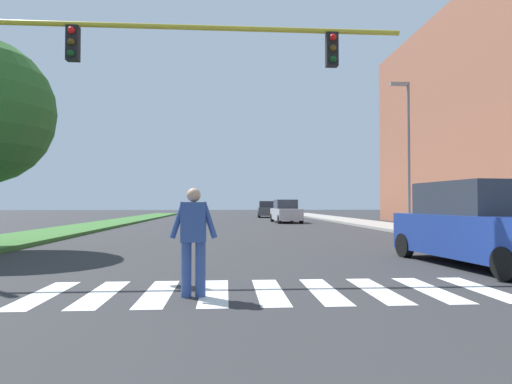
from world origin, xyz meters
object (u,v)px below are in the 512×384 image
at_px(traffic_light_gantry, 77,72).
at_px(street_lamp_right, 407,142).
at_px(suv_crossing, 478,226).
at_px(pedestrian_performer, 194,237).
at_px(sedan_midblock, 286,212).
at_px(sedan_distant, 267,210).

height_order(traffic_light_gantry, street_lamp_right, street_lamp_right).
height_order(traffic_light_gantry, suv_crossing, traffic_light_gantry).
distance_m(pedestrian_performer, sedan_midblock, 26.60).
xyz_separation_m(traffic_light_gantry, pedestrian_performer, (2.89, -3.26, -3.50)).
relative_size(street_lamp_right, sedan_midblock, 1.65).
bearing_deg(suv_crossing, pedestrian_performer, -154.99).
xyz_separation_m(pedestrian_performer, suv_crossing, (6.38, 2.98, -0.00)).
height_order(street_lamp_right, pedestrian_performer, street_lamp_right).
distance_m(traffic_light_gantry, suv_crossing, 9.91).
xyz_separation_m(sedan_midblock, sedan_distant, (-0.27, 12.71, -0.01)).
bearing_deg(sedan_midblock, suv_crossing, -86.69).
bearing_deg(traffic_light_gantry, street_lamp_right, 42.23).
bearing_deg(pedestrian_performer, suv_crossing, 25.01).
bearing_deg(sedan_midblock, street_lamp_right, -67.88).
xyz_separation_m(suv_crossing, sedan_distant, (-1.61, 35.85, -0.14)).
relative_size(pedestrian_performer, sedan_midblock, 0.37).
height_order(traffic_light_gantry, sedan_distant, traffic_light_gantry).
distance_m(suv_crossing, sedan_distant, 35.89).
height_order(pedestrian_performer, sedan_midblock, sedan_midblock).
relative_size(suv_crossing, sedan_distant, 1.08).
relative_size(street_lamp_right, suv_crossing, 1.57).
height_order(sedan_midblock, sedan_distant, sedan_midblock).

